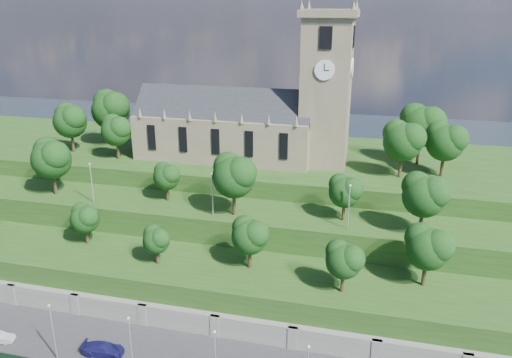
# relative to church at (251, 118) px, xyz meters

# --- Properties ---
(retaining_wall) EXTENTS (160.00, 2.10, 5.00)m
(retaining_wall) POSITION_rel_church_xyz_m (-0.79, -34.01, -20.02)
(retaining_wall) COLOR slate
(retaining_wall) RESTS_ON ground
(embankment_lower) EXTENTS (160.00, 12.00, 8.00)m
(embankment_lower) POSITION_rel_church_xyz_m (-0.79, -27.98, -18.52)
(embankment_lower) COLOR #204115
(embankment_lower) RESTS_ON ground
(embankment_upper) EXTENTS (160.00, 10.00, 12.00)m
(embankment_upper) POSITION_rel_church_xyz_m (-0.79, -16.98, -16.52)
(embankment_upper) COLOR #204115
(embankment_upper) RESTS_ON ground
(hilltop) EXTENTS (160.00, 32.00, 15.00)m
(hilltop) POSITION_rel_church_xyz_m (-0.79, 4.02, -15.02)
(hilltop) COLOR #204115
(hilltop) RESTS_ON ground
(church) EXTENTS (38.60, 12.35, 27.60)m
(church) POSITION_rel_church_xyz_m (0.00, 0.00, 0.00)
(church) COLOR #6F634D
(church) RESTS_ON hilltop
(trees_lower) EXTENTS (67.60, 9.03, 8.23)m
(trees_lower) POSITION_rel_church_xyz_m (6.13, -27.58, -9.71)
(trees_lower) COLOR #2E2112
(trees_lower) RESTS_ON embankment_lower
(trees_upper) EXTENTS (64.88, 8.29, 9.58)m
(trees_upper) POSITION_rel_church_xyz_m (-0.07, -18.21, -4.53)
(trees_upper) COLOR #2E2112
(trees_upper) RESTS_ON embankment_upper
(trees_hilltop) EXTENTS (74.30, 16.34, 11.15)m
(trees_hilltop) POSITION_rel_church_xyz_m (0.42, -0.64, -0.74)
(trees_hilltop) COLOR #2E2112
(trees_hilltop) RESTS_ON hilltop
(lamp_posts_promenade) EXTENTS (60.36, 0.36, 7.61)m
(lamp_posts_promenade) POSITION_rel_church_xyz_m (-2.79, -43.48, -16.11)
(lamp_posts_promenade) COLOR #B2B2B7
(lamp_posts_promenade) RESTS_ON promenade
(lamp_posts_upper) EXTENTS (40.36, 0.36, 6.73)m
(lamp_posts_upper) POSITION_rel_church_xyz_m (-0.79, -19.98, -6.57)
(lamp_posts_upper) COLOR #B2B2B7
(lamp_posts_upper) RESTS_ON embankment_upper
(car_right) EXTENTS (5.29, 2.68, 1.47)m
(car_right) POSITION_rel_church_xyz_m (-7.87, -41.34, -19.79)
(car_right) COLOR #181750
(car_right) RESTS_ON promenade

